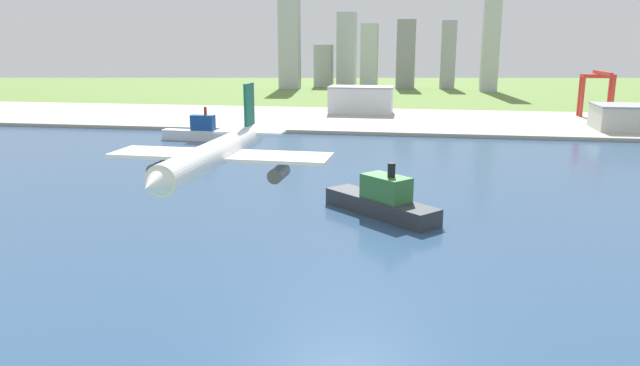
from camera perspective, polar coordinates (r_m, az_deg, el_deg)
ground_plane at (r=268.83m, az=7.91°, el=0.48°), size 2400.00×2400.00×0.00m
water_bay at (r=210.74m, az=7.34°, el=-3.09°), size 840.00×360.00×0.15m
industrial_pier at (r=455.86m, az=8.75°, el=5.90°), size 840.00×140.00×2.50m
airplane_landing at (r=89.74m, az=-10.01°, el=2.69°), size 33.85×41.36×13.11m
container_barge at (r=208.76m, az=5.96°, el=-1.69°), size 42.48×39.32×19.27m
ferry_boat at (r=375.22m, az=-11.71°, el=4.89°), size 39.91×9.28×20.63m
port_crane_red at (r=509.68m, az=25.05°, el=8.63°), size 24.22×44.68×35.22m
warehouse_main at (r=490.02m, az=3.94°, el=7.96°), size 51.76×28.71×21.63m
warehouse_annex at (r=445.38m, az=27.49°, el=5.61°), size 44.40×34.51×16.45m
distant_skyline at (r=780.95m, az=5.41°, el=12.84°), size 271.21×74.83×149.44m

